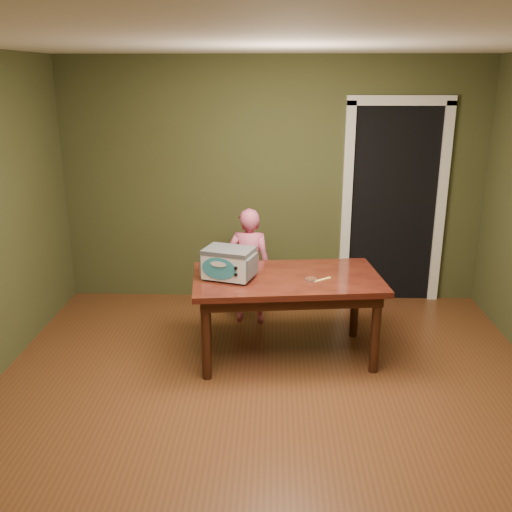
% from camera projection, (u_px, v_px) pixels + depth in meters
% --- Properties ---
extents(floor, '(5.00, 5.00, 0.00)m').
position_uv_depth(floor, '(269.00, 424.00, 4.10)').
color(floor, brown).
rests_on(floor, ground).
extents(room_shell, '(4.52, 5.02, 2.61)m').
position_uv_depth(room_shell, '(271.00, 190.00, 3.58)').
color(room_shell, '#3E4324').
rests_on(room_shell, ground).
extents(doorway, '(1.10, 0.66, 2.25)m').
position_uv_depth(doorway, '(388.00, 200.00, 6.39)').
color(doorway, black).
rests_on(doorway, ground).
extents(dining_table, '(1.69, 1.07, 0.75)m').
position_uv_depth(dining_table, '(287.00, 287.00, 4.91)').
color(dining_table, black).
rests_on(dining_table, floor).
extents(toy_oven, '(0.49, 0.39, 0.26)m').
position_uv_depth(toy_oven, '(229.00, 262.00, 4.79)').
color(toy_oven, '#4C4F54').
rests_on(toy_oven, dining_table).
extents(baking_pan, '(0.10, 0.10, 0.02)m').
position_uv_depth(baking_pan, '(311.00, 279.00, 4.77)').
color(baking_pan, silver).
rests_on(baking_pan, dining_table).
extents(spatula, '(0.16, 0.13, 0.01)m').
position_uv_depth(spatula, '(322.00, 280.00, 4.79)').
color(spatula, '#E8CA64').
rests_on(spatula, dining_table).
extents(child, '(0.45, 0.32, 1.18)m').
position_uv_depth(child, '(249.00, 266.00, 5.65)').
color(child, '#CF557A').
rests_on(child, floor).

